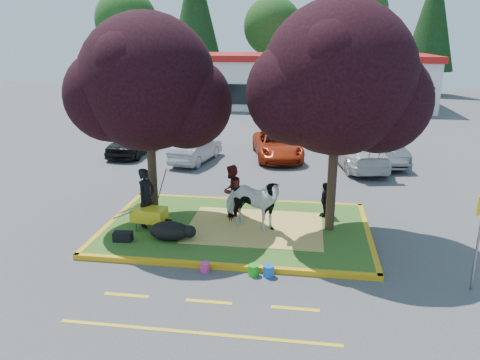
# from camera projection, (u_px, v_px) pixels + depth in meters

# --- Properties ---
(ground) EXTENTS (90.00, 90.00, 0.00)m
(ground) POSITION_uv_depth(u_px,v_px,m) (236.00, 230.00, 14.83)
(ground) COLOR #424244
(ground) RESTS_ON ground
(median_island) EXTENTS (8.00, 5.00, 0.15)m
(median_island) POSITION_uv_depth(u_px,v_px,m) (236.00, 228.00, 14.81)
(median_island) COLOR #2F581B
(median_island) RESTS_ON ground
(curb_near) EXTENTS (8.30, 0.16, 0.15)m
(curb_near) POSITION_uv_depth(u_px,v_px,m) (221.00, 266.00, 12.37)
(curb_near) COLOR gold
(curb_near) RESTS_ON ground
(curb_far) EXTENTS (8.30, 0.16, 0.15)m
(curb_far) POSITION_uv_depth(u_px,v_px,m) (247.00, 201.00, 17.24)
(curb_far) COLOR gold
(curb_far) RESTS_ON ground
(curb_left) EXTENTS (0.16, 5.30, 0.15)m
(curb_left) POSITION_uv_depth(u_px,v_px,m) (114.00, 221.00, 15.37)
(curb_left) COLOR gold
(curb_left) RESTS_ON ground
(curb_right) EXTENTS (0.16, 5.30, 0.15)m
(curb_right) POSITION_uv_depth(u_px,v_px,m) (368.00, 236.00, 14.24)
(curb_right) COLOR gold
(curb_right) RESTS_ON ground
(straw_bedding) EXTENTS (4.20, 3.00, 0.01)m
(straw_bedding) POSITION_uv_depth(u_px,v_px,m) (255.00, 227.00, 14.70)
(straw_bedding) COLOR #EBC960
(straw_bedding) RESTS_ON median_island
(tree_purple_left) EXTENTS (5.06, 4.20, 6.51)m
(tree_purple_left) POSITION_uv_depth(u_px,v_px,m) (148.00, 89.00, 14.28)
(tree_purple_left) COLOR black
(tree_purple_left) RESTS_ON median_island
(tree_purple_right) EXTENTS (5.30, 4.40, 6.82)m
(tree_purple_right) POSITION_uv_depth(u_px,v_px,m) (339.00, 86.00, 13.25)
(tree_purple_right) COLOR black
(tree_purple_right) RESTS_ON median_island
(fire_lane_stripe_a) EXTENTS (1.10, 0.12, 0.01)m
(fire_lane_stripe_a) POSITION_uv_depth(u_px,v_px,m) (127.00, 295.00, 11.13)
(fire_lane_stripe_a) COLOR yellow
(fire_lane_stripe_a) RESTS_ON ground
(fire_lane_stripe_b) EXTENTS (1.10, 0.12, 0.01)m
(fire_lane_stripe_b) POSITION_uv_depth(u_px,v_px,m) (209.00, 302.00, 10.86)
(fire_lane_stripe_b) COLOR yellow
(fire_lane_stripe_b) RESTS_ON ground
(fire_lane_stripe_c) EXTENTS (1.10, 0.12, 0.01)m
(fire_lane_stripe_c) POSITION_uv_depth(u_px,v_px,m) (295.00, 309.00, 10.58)
(fire_lane_stripe_c) COLOR yellow
(fire_lane_stripe_c) RESTS_ON ground
(fire_lane_long) EXTENTS (6.00, 0.10, 0.01)m
(fire_lane_long) POSITION_uv_depth(u_px,v_px,m) (197.00, 333.00, 9.72)
(fire_lane_long) COLOR yellow
(fire_lane_long) RESTS_ON ground
(retail_building) EXTENTS (20.40, 8.40, 4.40)m
(retail_building) POSITION_uv_depth(u_px,v_px,m) (308.00, 80.00, 40.34)
(retail_building) COLOR silver
(retail_building) RESTS_ON ground
(treeline) EXTENTS (46.58, 7.80, 14.63)m
(treeline) POSITION_uv_depth(u_px,v_px,m) (304.00, 17.00, 47.92)
(treeline) COLOR black
(treeline) RESTS_ON ground
(cow) EXTENTS (2.20, 1.54, 1.69)m
(cow) POSITION_uv_depth(u_px,v_px,m) (252.00, 203.00, 14.33)
(cow) COLOR silver
(cow) RESTS_ON median_island
(calf) EXTENTS (1.43, 1.10, 0.55)m
(calf) POSITION_uv_depth(u_px,v_px,m) (170.00, 231.00, 13.74)
(calf) COLOR black
(calf) RESTS_ON median_island
(handler) EXTENTS (0.65, 0.79, 1.87)m
(handler) POSITION_uv_depth(u_px,v_px,m) (146.00, 197.00, 14.58)
(handler) COLOR black
(handler) RESTS_ON median_island
(visitor_a) EXTENTS (0.84, 0.98, 1.74)m
(visitor_a) POSITION_uv_depth(u_px,v_px,m) (231.00, 191.00, 15.41)
(visitor_a) COLOR #4C1516
(visitor_a) RESTS_ON median_island
(visitor_b) EXTENTS (0.45, 0.74, 1.19)m
(visitor_b) POSITION_uv_depth(u_px,v_px,m) (325.00, 199.00, 15.42)
(visitor_b) COLOR black
(visitor_b) RESTS_ON median_island
(wheelbarrow) EXTENTS (1.86, 0.74, 0.70)m
(wheelbarrow) POSITION_uv_depth(u_px,v_px,m) (149.00, 215.00, 14.41)
(wheelbarrow) COLOR black
(wheelbarrow) RESTS_ON median_island
(gear_bag_dark) EXTENTS (0.56, 0.34, 0.28)m
(gear_bag_dark) POSITION_uv_depth(u_px,v_px,m) (123.00, 236.00, 13.69)
(gear_bag_dark) COLOR black
(gear_bag_dark) RESTS_ON median_island
(gear_bag_green) EXTENTS (0.47, 0.38, 0.22)m
(gear_bag_green) POSITION_uv_depth(u_px,v_px,m) (159.00, 225.00, 14.58)
(gear_bag_green) COLOR black
(gear_bag_green) RESTS_ON median_island
(sign_post) EXTENTS (0.35, 0.15, 2.59)m
(sign_post) POSITION_uv_depth(u_px,v_px,m) (480.00, 229.00, 10.92)
(sign_post) COLOR slate
(sign_post) RESTS_ON ground
(bucket_green) EXTENTS (0.35, 0.35, 0.29)m
(bucket_green) POSITION_uv_depth(u_px,v_px,m) (253.00, 270.00, 12.02)
(bucket_green) COLOR #1AA91A
(bucket_green) RESTS_ON ground
(bucket_pink) EXTENTS (0.25, 0.25, 0.26)m
(bucket_pink) POSITION_uv_depth(u_px,v_px,m) (205.00, 267.00, 12.20)
(bucket_pink) COLOR #DB308D
(bucket_pink) RESTS_ON ground
(bucket_blue) EXTENTS (0.38, 0.38, 0.31)m
(bucket_blue) POSITION_uv_depth(u_px,v_px,m) (269.00, 271.00, 11.96)
(bucket_blue) COLOR blue
(bucket_blue) RESTS_ON ground
(car_black) EXTENTS (1.70, 4.14, 1.41)m
(car_black) POSITION_uv_depth(u_px,v_px,m) (133.00, 141.00, 24.22)
(car_black) COLOR black
(car_black) RESTS_ON ground
(car_silver) EXTENTS (1.97, 3.92, 1.23)m
(car_silver) POSITION_uv_depth(u_px,v_px,m) (196.00, 149.00, 22.74)
(car_silver) COLOR gray
(car_silver) RESTS_ON ground
(car_red) EXTENTS (3.06, 5.01, 1.30)m
(car_red) POSITION_uv_depth(u_px,v_px,m) (277.00, 145.00, 23.46)
(car_red) COLOR #A62A0D
(car_red) RESTS_ON ground
(car_white) EXTENTS (2.76, 4.97, 1.36)m
(car_white) POSITION_uv_depth(u_px,v_px,m) (359.00, 153.00, 21.68)
(car_white) COLOR silver
(car_white) RESTS_ON ground
(car_grey) EXTENTS (2.35, 4.68, 1.47)m
(car_grey) POSITION_uv_depth(u_px,v_px,m) (380.00, 148.00, 22.56)
(car_grey) COLOR #57595F
(car_grey) RESTS_ON ground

